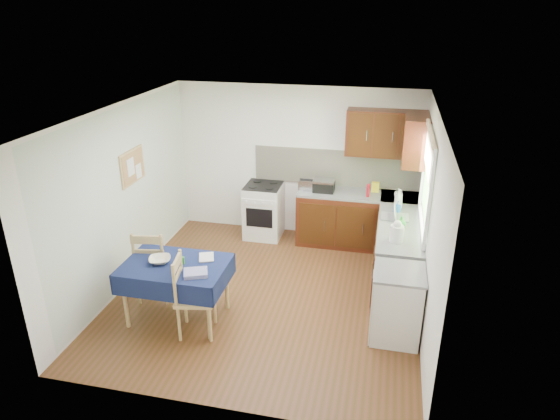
% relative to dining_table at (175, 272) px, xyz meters
% --- Properties ---
extents(floor, '(4.20, 4.20, 0.00)m').
position_rel_dining_table_xyz_m(floor, '(0.96, 0.75, -0.66)').
color(floor, '#4D3214').
rests_on(floor, ground).
extents(ceiling, '(4.00, 4.20, 0.02)m').
position_rel_dining_table_xyz_m(ceiling, '(0.96, 0.75, 1.84)').
color(ceiling, white).
rests_on(ceiling, wall_back).
extents(wall_back, '(4.00, 0.02, 2.50)m').
position_rel_dining_table_xyz_m(wall_back, '(0.96, 2.85, 0.59)').
color(wall_back, white).
rests_on(wall_back, ground).
extents(wall_front, '(4.00, 0.02, 2.50)m').
position_rel_dining_table_xyz_m(wall_front, '(0.96, -1.35, 0.59)').
color(wall_front, white).
rests_on(wall_front, ground).
extents(wall_left, '(0.02, 4.20, 2.50)m').
position_rel_dining_table_xyz_m(wall_left, '(-1.04, 0.75, 0.59)').
color(wall_left, silver).
rests_on(wall_left, ground).
extents(wall_right, '(0.02, 4.20, 2.50)m').
position_rel_dining_table_xyz_m(wall_right, '(2.96, 0.75, 0.59)').
color(wall_right, white).
rests_on(wall_right, ground).
extents(base_cabinets, '(1.90, 2.30, 0.86)m').
position_rel_dining_table_xyz_m(base_cabinets, '(2.32, 2.01, -0.23)').
color(base_cabinets, '#331408').
rests_on(base_cabinets, ground).
extents(worktop_back, '(1.90, 0.60, 0.04)m').
position_rel_dining_table_xyz_m(worktop_back, '(2.01, 2.55, 0.22)').
color(worktop_back, slate).
rests_on(worktop_back, base_cabinets).
extents(worktop_right, '(0.60, 1.70, 0.04)m').
position_rel_dining_table_xyz_m(worktop_right, '(2.66, 1.40, 0.22)').
color(worktop_right, slate).
rests_on(worktop_right, base_cabinets).
extents(worktop_corner, '(0.60, 0.60, 0.04)m').
position_rel_dining_table_xyz_m(worktop_corner, '(2.66, 2.55, 0.22)').
color(worktop_corner, slate).
rests_on(worktop_corner, base_cabinets).
extents(splashback, '(2.70, 0.02, 0.60)m').
position_rel_dining_table_xyz_m(splashback, '(1.61, 2.83, 0.54)').
color(splashback, beige).
rests_on(splashback, wall_back).
extents(upper_cabinets, '(1.20, 0.85, 0.70)m').
position_rel_dining_table_xyz_m(upper_cabinets, '(2.49, 2.55, 1.19)').
color(upper_cabinets, '#331408').
rests_on(upper_cabinets, wall_back).
extents(stove, '(0.60, 0.61, 0.92)m').
position_rel_dining_table_xyz_m(stove, '(0.46, 2.55, -0.20)').
color(stove, white).
rests_on(stove, ground).
extents(window, '(0.04, 1.48, 1.26)m').
position_rel_dining_table_xyz_m(window, '(2.93, 1.45, 0.99)').
color(window, '#345824').
rests_on(window, wall_right).
extents(fridge, '(0.58, 0.60, 0.89)m').
position_rel_dining_table_xyz_m(fridge, '(2.66, 0.20, -0.22)').
color(fridge, white).
rests_on(fridge, ground).
extents(corkboard, '(0.04, 0.62, 0.47)m').
position_rel_dining_table_xyz_m(corkboard, '(-1.01, 1.05, 0.94)').
color(corkboard, tan).
rests_on(corkboard, wall_left).
extents(dining_table, '(1.26, 0.86, 0.76)m').
position_rel_dining_table_xyz_m(dining_table, '(0.00, 0.00, 0.00)').
color(dining_table, '#0E1938').
rests_on(dining_table, ground).
extents(chair_far, '(0.52, 0.52, 1.03)m').
position_rel_dining_table_xyz_m(chair_far, '(-0.47, 0.33, -0.12)').
color(chair_far, tan).
rests_on(chair_far, ground).
extents(chair_near, '(0.53, 0.53, 1.02)m').
position_rel_dining_table_xyz_m(chair_near, '(0.29, -0.24, -0.12)').
color(chair_near, tan).
rests_on(chair_near, ground).
extents(toaster, '(0.24, 0.15, 0.19)m').
position_rel_dining_table_xyz_m(toaster, '(1.18, 2.51, 0.33)').
color(toaster, '#B4B5B9').
rests_on(toaster, worktop_back).
extents(sandwich_press, '(0.33, 0.29, 0.19)m').
position_rel_dining_table_xyz_m(sandwich_press, '(1.46, 2.53, 0.33)').
color(sandwich_press, black).
rests_on(sandwich_press, worktop_back).
extents(sauce_bottle, '(0.05, 0.05, 0.21)m').
position_rel_dining_table_xyz_m(sauce_bottle, '(2.16, 2.42, 0.34)').
color(sauce_bottle, red).
rests_on(sauce_bottle, worktop_back).
extents(yellow_packet, '(0.12, 0.08, 0.16)m').
position_rel_dining_table_xyz_m(yellow_packet, '(2.26, 2.67, 0.32)').
color(yellow_packet, yellow).
rests_on(yellow_packet, worktop_back).
extents(dish_rack, '(0.38, 0.29, 0.18)m').
position_rel_dining_table_xyz_m(dish_rack, '(2.58, 1.69, 0.26)').
color(dish_rack, gray).
rests_on(dish_rack, worktop_right).
extents(kettle, '(0.17, 0.17, 0.29)m').
position_rel_dining_table_xyz_m(kettle, '(2.60, 0.94, 0.37)').
color(kettle, white).
rests_on(kettle, worktop_right).
extents(cup, '(0.17, 0.17, 0.10)m').
position_rel_dining_table_xyz_m(cup, '(2.62, 2.46, 0.29)').
color(cup, white).
rests_on(cup, worktop_back).
extents(soap_bottle_a, '(0.17, 0.17, 0.31)m').
position_rel_dining_table_xyz_m(soap_bottle_a, '(2.62, 2.03, 0.39)').
color(soap_bottle_a, white).
rests_on(soap_bottle_a, worktop_right).
extents(soap_bottle_b, '(0.11, 0.11, 0.17)m').
position_rel_dining_table_xyz_m(soap_bottle_b, '(2.61, 1.89, 0.32)').
color(soap_bottle_b, blue).
rests_on(soap_bottle_b, worktop_right).
extents(soap_bottle_c, '(0.12, 0.12, 0.16)m').
position_rel_dining_table_xyz_m(soap_bottle_c, '(2.67, 1.39, 0.32)').
color(soap_bottle_c, '#268D2A').
rests_on(soap_bottle_c, worktop_right).
extents(plate_bowl, '(0.34, 0.34, 0.06)m').
position_rel_dining_table_xyz_m(plate_bowl, '(-0.19, 0.00, 0.14)').
color(plate_bowl, beige).
rests_on(plate_bowl, dining_table).
extents(book, '(0.26, 0.29, 0.02)m').
position_rel_dining_table_xyz_m(book, '(0.24, 0.19, 0.11)').
color(book, white).
rests_on(book, dining_table).
extents(spice_jar, '(0.05, 0.05, 0.09)m').
position_rel_dining_table_xyz_m(spice_jar, '(0.10, 0.03, 0.15)').
color(spice_jar, '#279128').
rests_on(spice_jar, dining_table).
extents(tea_towel, '(0.33, 0.30, 0.05)m').
position_rel_dining_table_xyz_m(tea_towel, '(0.34, -0.19, 0.13)').
color(tea_towel, navy).
rests_on(tea_towel, dining_table).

